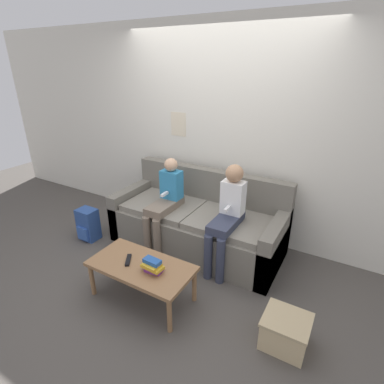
{
  "coord_description": "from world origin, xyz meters",
  "views": [
    {
      "loc": [
        1.54,
        -2.26,
        2.1
      ],
      "look_at": [
        0.0,
        0.41,
        0.77
      ],
      "focal_mm": 28.0,
      "sensor_mm": 36.0,
      "label": 1
    }
  ],
  "objects_px": {
    "couch": "(198,223)",
    "person_right": "(228,213)",
    "person_left": "(165,201)",
    "backpack": "(88,225)",
    "coffee_table": "(141,268)",
    "storage_box": "(285,331)",
    "tv_remote": "(128,260)"
  },
  "relations": [
    {
      "from": "backpack",
      "to": "couch",
      "type": "bearing_deg",
      "value": 24.06
    },
    {
      "from": "person_right",
      "to": "tv_remote",
      "type": "distance_m",
      "value": 1.11
    },
    {
      "from": "coffee_table",
      "to": "tv_remote",
      "type": "xyz_separation_m",
      "value": [
        -0.14,
        -0.02,
        0.05
      ]
    },
    {
      "from": "storage_box",
      "to": "backpack",
      "type": "bearing_deg",
      "value": 172.37
    },
    {
      "from": "couch",
      "to": "person_left",
      "type": "xyz_separation_m",
      "value": [
        -0.32,
        -0.21,
        0.31
      ]
    },
    {
      "from": "person_right",
      "to": "storage_box",
      "type": "bearing_deg",
      "value": -40.54
    },
    {
      "from": "couch",
      "to": "tv_remote",
      "type": "xyz_separation_m",
      "value": [
        -0.15,
        -1.08,
        0.09
      ]
    },
    {
      "from": "person_left",
      "to": "storage_box",
      "type": "xyz_separation_m",
      "value": [
        1.63,
        -0.71,
        -0.48
      ]
    },
    {
      "from": "person_left",
      "to": "backpack",
      "type": "xyz_separation_m",
      "value": [
        -0.96,
        -0.36,
        -0.41
      ]
    },
    {
      "from": "storage_box",
      "to": "couch",
      "type": "bearing_deg",
      "value": 144.89
    },
    {
      "from": "coffee_table",
      "to": "tv_remote",
      "type": "height_order",
      "value": "tv_remote"
    },
    {
      "from": "tv_remote",
      "to": "backpack",
      "type": "xyz_separation_m",
      "value": [
        -1.14,
        0.51,
        -0.19
      ]
    },
    {
      "from": "couch",
      "to": "person_right",
      "type": "relative_size",
      "value": 1.79
    },
    {
      "from": "person_right",
      "to": "tv_remote",
      "type": "bearing_deg",
      "value": -124.93
    },
    {
      "from": "backpack",
      "to": "person_left",
      "type": "bearing_deg",
      "value": 20.55
    },
    {
      "from": "coffee_table",
      "to": "person_left",
      "type": "relative_size",
      "value": 0.9
    },
    {
      "from": "coffee_table",
      "to": "storage_box",
      "type": "bearing_deg",
      "value": 6.23
    },
    {
      "from": "person_right",
      "to": "backpack",
      "type": "bearing_deg",
      "value": -167.93
    },
    {
      "from": "coffee_table",
      "to": "person_left",
      "type": "bearing_deg",
      "value": 109.94
    },
    {
      "from": "couch",
      "to": "backpack",
      "type": "height_order",
      "value": "couch"
    },
    {
      "from": "coffee_table",
      "to": "storage_box",
      "type": "distance_m",
      "value": 1.35
    },
    {
      "from": "person_right",
      "to": "backpack",
      "type": "height_order",
      "value": "person_right"
    },
    {
      "from": "storage_box",
      "to": "backpack",
      "type": "distance_m",
      "value": 2.62
    },
    {
      "from": "tv_remote",
      "to": "storage_box",
      "type": "height_order",
      "value": "tv_remote"
    },
    {
      "from": "backpack",
      "to": "storage_box",
      "type": "bearing_deg",
      "value": -7.63
    },
    {
      "from": "couch",
      "to": "person_right",
      "type": "height_order",
      "value": "person_right"
    },
    {
      "from": "person_left",
      "to": "person_right",
      "type": "relative_size",
      "value": 0.95
    },
    {
      "from": "coffee_table",
      "to": "backpack",
      "type": "distance_m",
      "value": 1.37
    },
    {
      "from": "person_left",
      "to": "tv_remote",
      "type": "height_order",
      "value": "person_left"
    },
    {
      "from": "person_left",
      "to": "person_right",
      "type": "bearing_deg",
      "value": 0.97
    },
    {
      "from": "storage_box",
      "to": "person_left",
      "type": "bearing_deg",
      "value": 156.53
    },
    {
      "from": "person_left",
      "to": "backpack",
      "type": "bearing_deg",
      "value": -159.45
    }
  ]
}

